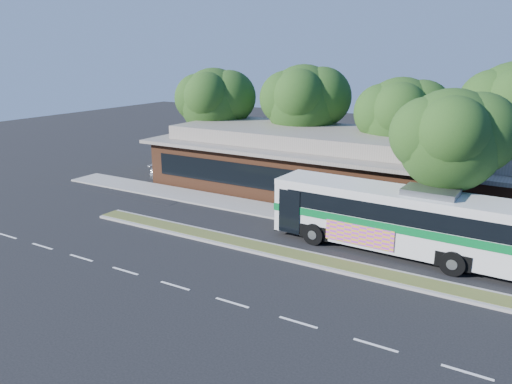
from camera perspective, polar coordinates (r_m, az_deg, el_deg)
ground at (r=24.78m, az=3.71°, el=-7.82°), size 120.00×120.00×0.00m
median_strip at (r=25.25m, az=4.34°, el=-7.19°), size 26.00×1.10×0.15m
sidewalk at (r=30.23m, az=9.28°, el=-3.47°), size 44.00×2.60×0.12m
parking_lot at (r=42.58m, az=-11.86°, el=1.95°), size 14.00×12.00×0.01m
plaza_building at (r=35.67m, az=13.37°, el=2.72°), size 33.20×11.20×4.45m
tree_bg_a at (r=43.45m, az=-4.27°, el=10.36°), size 6.47×5.80×8.63m
tree_bg_b at (r=40.30m, az=6.11°, el=10.29°), size 6.69×6.00×9.00m
tree_bg_c at (r=36.76m, az=16.85°, el=8.34°), size 6.24×5.60×8.26m
transit_bus at (r=26.07m, az=15.82°, el=-2.54°), size 12.80×3.30×3.57m
sedan at (r=39.58m, az=-9.07°, el=2.03°), size 4.56×1.90×1.32m
sidewalk_tree at (r=26.64m, az=22.17°, el=5.68°), size 5.73×5.14×8.22m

